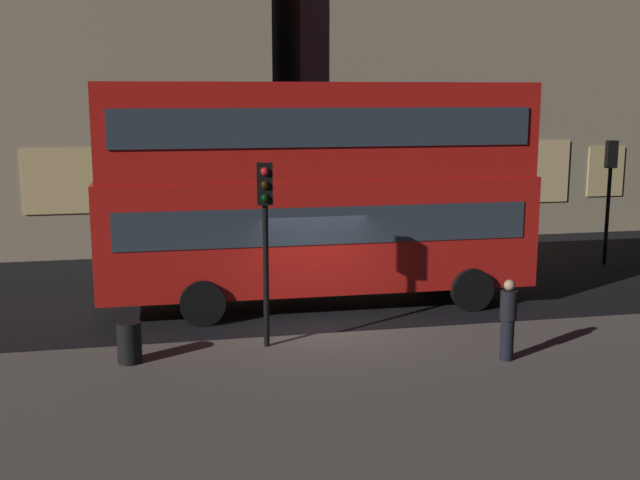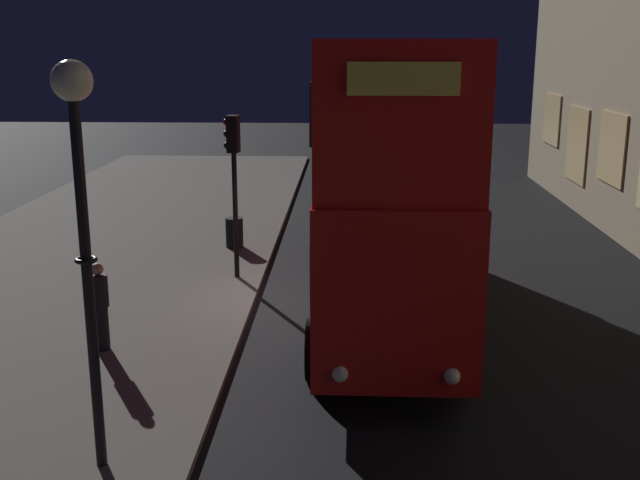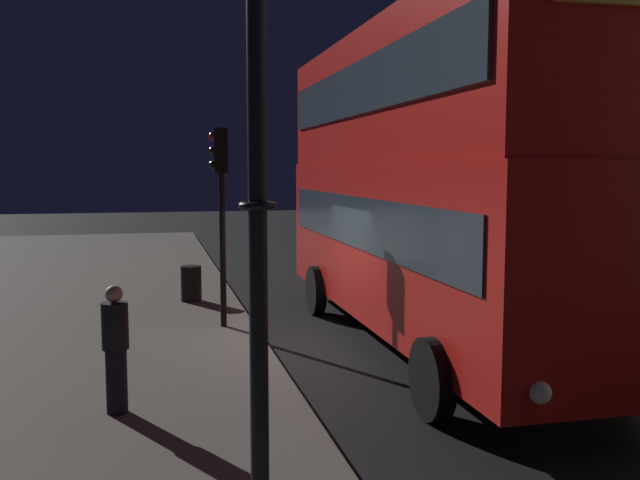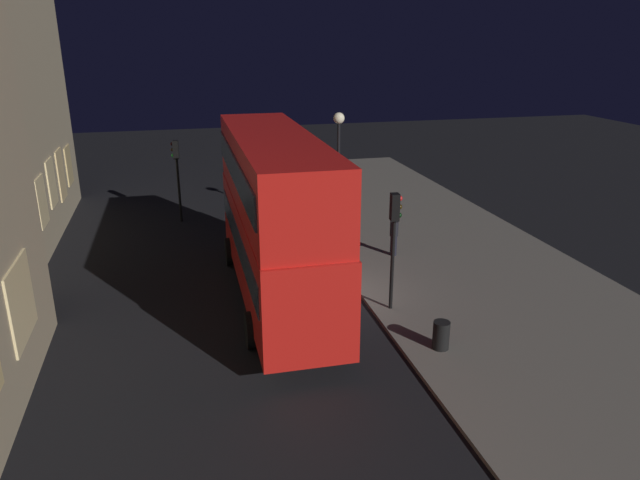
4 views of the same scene
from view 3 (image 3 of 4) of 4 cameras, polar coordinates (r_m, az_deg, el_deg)
ground_plane at (r=12.83m, az=-0.31°, el=-8.62°), size 80.00×80.00×0.00m
building_with_clock at (r=26.28m, az=24.06°, el=16.92°), size 17.36×7.77×16.91m
double_decker_bus at (r=12.68m, az=8.44°, el=5.45°), size 10.99×2.90×5.62m
traffic_light_near_kerb at (r=13.61m, az=-8.10°, el=4.50°), size 0.35×0.38×3.86m
street_lamp at (r=5.15m, az=-5.23°, el=14.18°), size 0.49×0.49×5.26m
pedestrian at (r=9.25m, az=-16.36°, el=-8.42°), size 0.33×0.33×1.64m
litter_bin at (r=16.58m, az=-10.48°, el=-3.51°), size 0.48×0.48×0.82m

